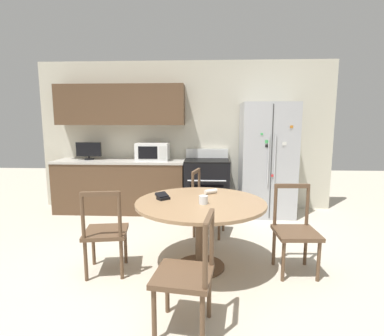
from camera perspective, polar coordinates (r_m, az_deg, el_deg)
ground_plane at (r=3.18m, az=-4.97°, el=-20.49°), size 14.00×14.00×0.00m
back_wall at (r=5.38m, az=-4.60°, el=7.64°), size 5.20×0.44×2.60m
kitchen_counter at (r=5.37m, az=-13.37°, el=-3.31°), size 2.23×0.64×0.90m
refrigerator at (r=5.12m, az=14.08°, el=1.52°), size 0.87×0.71×1.86m
oven_range at (r=5.12m, az=2.82°, el=-3.45°), size 0.74×0.68×1.08m
microwave at (r=5.17m, az=-7.51°, el=3.11°), size 0.55×0.35×0.30m
countertop_tv at (r=5.51m, az=-19.07°, el=3.22°), size 0.43×0.16×0.30m
dining_table at (r=3.17m, az=1.64°, el=-8.43°), size 1.36×1.36×0.73m
dining_chair_far at (r=4.17m, az=2.90°, el=-6.79°), size 0.50×0.50×0.90m
dining_chair_left at (r=3.24m, az=-16.18°, el=-11.73°), size 0.48×0.48×0.90m
dining_chair_near at (r=2.34m, az=-0.95°, el=-19.76°), size 0.47×0.47×0.90m
dining_chair_right at (r=3.33m, az=19.06°, el=-11.34°), size 0.44×0.44×0.90m
candle_glass at (r=3.04m, az=2.19°, el=-6.16°), size 0.09×0.09×0.08m
folded_napkin at (r=3.46m, az=3.58°, el=-4.48°), size 0.16×0.13×0.05m
wallet at (r=3.23m, az=-5.63°, el=-5.46°), size 0.17×0.17×0.07m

